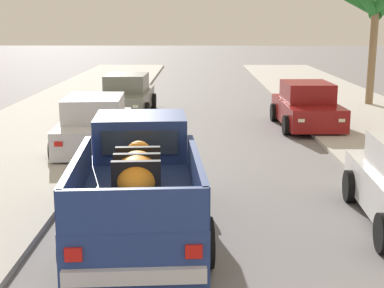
# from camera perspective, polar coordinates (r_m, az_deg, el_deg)

# --- Properties ---
(sidewalk_left) EXTENTS (5.10, 60.00, 0.12)m
(sidewalk_left) POSITION_cam_1_polar(r_m,az_deg,el_deg) (16.77, -17.55, -0.43)
(sidewalk_left) COLOR beige
(sidewalk_left) RESTS_ON ground
(curb_left) EXTENTS (0.16, 60.00, 0.10)m
(curb_left) POSITION_cam_1_polar(r_m,az_deg,el_deg) (16.45, -13.73, -0.48)
(curb_left) COLOR silver
(curb_left) RESTS_ON ground
(curb_right) EXTENTS (0.16, 60.00, 0.10)m
(curb_right) POSITION_cam_1_polar(r_m,az_deg,el_deg) (16.72, 17.94, -0.53)
(curb_right) COLOR silver
(curb_right) RESTS_ON ground
(pickup_truck) EXTENTS (2.48, 5.33, 1.80)m
(pickup_truck) POSITION_cam_1_polar(r_m,az_deg,el_deg) (9.82, -5.27, -4.14)
(pickup_truck) COLOR navy
(pickup_truck) RESTS_ON ground
(car_right_near) EXTENTS (2.09, 4.29, 1.54)m
(car_right_near) POSITION_cam_1_polar(r_m,az_deg,el_deg) (22.41, -6.54, 4.84)
(car_right_near) COLOR slate
(car_right_near) RESTS_ON ground
(car_right_mid) EXTENTS (2.10, 4.29, 1.54)m
(car_right_mid) POSITION_cam_1_polar(r_m,az_deg,el_deg) (19.77, 11.41, 3.68)
(car_right_mid) COLOR maroon
(car_right_mid) RESTS_ON ground
(car_left_far) EXTENTS (2.19, 4.33, 1.54)m
(car_left_far) POSITION_cam_1_polar(r_m,az_deg,el_deg) (16.10, -9.66, 1.84)
(car_left_far) COLOR silver
(car_left_far) RESTS_ON ground
(palm_tree_left_back) EXTENTS (3.62, 3.70, 5.05)m
(palm_tree_left_back) POSITION_cam_1_polar(r_m,az_deg,el_deg) (25.03, 17.69, 12.97)
(palm_tree_left_back) COLOR #846B4C
(palm_tree_left_back) RESTS_ON ground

